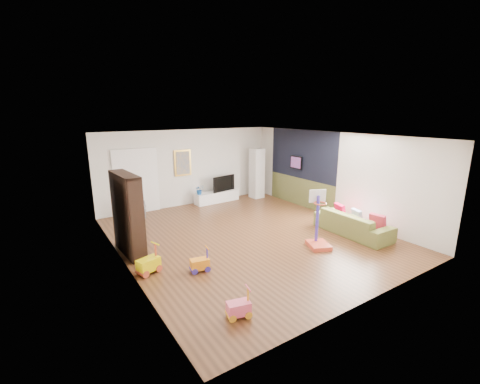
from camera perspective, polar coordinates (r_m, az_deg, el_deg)
floor at (r=8.87m, az=1.43°, el=-7.75°), size 6.50×7.50×0.00m
ceiling at (r=8.26m, az=1.54°, el=9.92°), size 6.50×7.50×0.00m
wall_back at (r=11.68m, az=-9.06°, el=4.30°), size 6.50×0.00×2.70m
wall_front at (r=5.91m, az=22.77°, el=-6.31°), size 6.50×0.00×2.70m
wall_left at (r=7.19m, az=-20.38°, el=-2.55°), size 0.00×7.50×2.70m
wall_right at (r=10.61m, az=16.10°, el=2.94°), size 0.00×7.50×2.70m
navy_accent at (r=11.47m, az=10.92°, el=6.57°), size 0.01×3.20×1.70m
olive_wainscot at (r=11.72m, az=10.62°, el=0.01°), size 0.01×3.20×1.00m
doorway at (r=11.07m, az=-17.90°, el=1.67°), size 1.45×0.06×2.10m
painting_back at (r=11.51m, az=-10.15°, el=5.12°), size 0.62×0.06×0.92m
artwork_right at (r=11.61m, az=9.94°, el=5.20°), size 0.04×0.56×0.46m
media_console at (r=12.07m, az=-4.15°, el=-0.83°), size 1.75×0.51×0.40m
tall_cabinet at (r=12.54m, az=3.00°, el=3.34°), size 0.47×0.47×1.93m
bookshelf at (r=7.95m, az=-19.37°, el=-3.76°), size 0.43×1.35×1.94m
sofa at (r=9.40m, az=19.38°, el=-5.27°), size 0.87×2.15×0.62m
basketball_hoop at (r=8.13m, az=14.04°, el=-4.83°), size 0.69×0.75×1.44m
ride_on_yellow at (r=7.08m, az=-16.02°, el=-11.47°), size 0.53×0.42×0.61m
ride_on_orange at (r=6.97m, az=-7.19°, el=-11.89°), size 0.43×0.31×0.52m
ride_on_pink at (r=5.55m, az=-0.25°, el=-19.16°), size 0.43×0.32×0.51m
child at (r=10.60m, az=-17.01°, el=-2.61°), size 0.27×0.19×0.73m
tv at (r=12.07m, az=-3.19°, el=1.60°), size 1.03×0.34×0.59m
vase_plant at (r=11.62m, az=-7.23°, el=0.42°), size 0.32×0.28×0.35m
pillow_left at (r=9.20m, az=23.26°, el=-4.87°), size 0.15×0.42×0.42m
pillow_center at (r=9.51m, az=20.10°, el=-3.97°), size 0.19×0.37×0.36m
pillow_right at (r=9.82m, az=17.38°, el=-3.19°), size 0.23×0.42×0.41m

